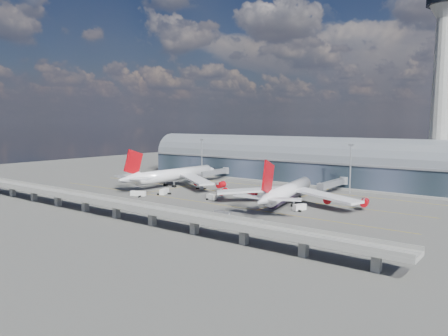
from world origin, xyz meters
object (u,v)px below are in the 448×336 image
Objects in this scene: airliner_right at (288,192)px; service_truck_2 at (138,194)px; control_tower at (441,93)px; floodlight_mast_left at (202,157)px; cargo_train_1 at (267,225)px; service_truck_4 at (295,191)px; service_truck_0 at (164,192)px; service_truck_5 at (201,187)px; cargo_train_2 at (222,214)px; airliner_left at (172,175)px; service_truck_3 at (300,208)px; service_truck_1 at (212,197)px; floodlight_mast_right at (350,167)px; cargo_train_0 at (191,212)px.

airliner_right is 74.53m from service_truck_2.
floodlight_mast_left is (-135.00, -28.00, -38.00)m from control_tower.
cargo_train_1 is at bearing -82.52° from airliner_right.
floodlight_mast_left is 0.36× the size of airliner_right.
service_truck_2 reaches higher than cargo_train_1.
control_tower is at bearing 59.25° from service_truck_4.
service_truck_2 is (-6.67, -11.46, -0.15)m from service_truck_0.
service_truck_5 reaches higher than cargo_train_1.
service_truck_0 is 0.91× the size of cargo_train_2.
service_truck_5 is at bearing 6.98° from airliner_left.
airliner_left is 14.19× the size of service_truck_5.
control_tower reaches higher than service_truck_3.
service_truck_4 reaches higher than service_truck_5.
airliner_left reaches higher than cargo_train_1.
service_truck_1 is 0.85× the size of service_truck_3.
cargo_train_2 is at bearing -116.03° from control_tower.
control_tower reaches higher than floodlight_mast_right.
floodlight_mast_right is 3.28× the size of service_truck_0.
airliner_left is at bearing 161.56° from airliner_right.
floodlight_mast_right is 30.94m from service_truck_4.
service_truck_0 is 1.47× the size of service_truck_5.
cargo_train_0 is at bearing -119.45° from control_tower.
cargo_train_0 is 0.89× the size of cargo_train_2.
airliner_left reaches higher than service_truck_0.
service_truck_3 is at bearing -89.87° from floodlight_mast_right.
service_truck_3 is at bearing -51.11° from airliner_right.
service_truck_5 is at bearing -139.04° from service_truck_4.
service_truck_3 is at bearing -100.87° from service_truck_2.
floodlight_mast_right is 4.45× the size of service_truck_4.
cargo_train_2 is (71.21, -45.06, -5.62)m from airliner_left.
airliner_left reaches higher than service_truck_4.
service_truck_2 is 1.29× the size of service_truck_3.
floodlight_mast_left and floodlight_mast_right have the same top height.
service_truck_1 is (-79.58, -86.30, -50.20)m from control_tower.
service_truck_5 is 0.62× the size of cargo_train_2.
floodlight_mast_left is 67.87m from service_truck_0.
cargo_train_2 is (3.02, -65.09, -0.55)m from service_truck_4.
floodlight_mast_left is 3.36× the size of cargo_train_0.
service_truck_4 is 0.76× the size of cargo_train_0.
control_tower reaches higher than cargo_train_0.
service_truck_0 is at bearing -155.52° from service_truck_3.
service_truck_2 is 0.76× the size of cargo_train_1.
service_truck_5 is (-25.70, 22.57, -0.10)m from service_truck_1.
control_tower reaches higher than service_truck_5.
service_truck_4 is at bearing 16.68° from service_truck_0.
service_truck_2 is (-35.27, -14.34, 0.01)m from service_truck_1.
service_truck_2 is 1.04× the size of cargo_train_0.
cargo_train_2 is (80.82, -82.92, -12.65)m from floodlight_mast_left.
service_truck_5 is at bearing -50.25° from floodlight_mast_left.
cargo_train_2 is at bearing -45.63° from service_truck_0.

